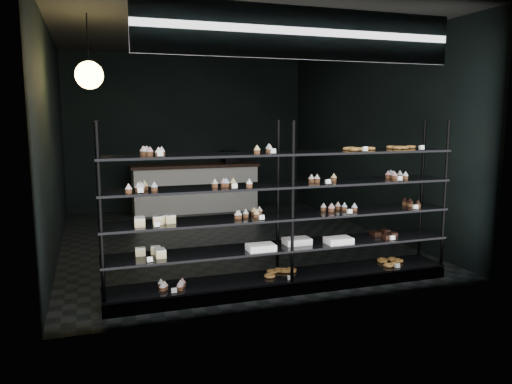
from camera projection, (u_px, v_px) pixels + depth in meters
room at (226, 139)px, 7.75m from camera, size 5.01×6.01×3.20m
display_shelf at (283, 235)px, 5.59m from camera, size 4.00×0.50×1.91m
signage at (303, 33)px, 4.83m from camera, size 3.30×0.05×0.50m
pendant_lamp at (89, 75)px, 6.09m from camera, size 0.34×0.34×0.90m
service_counter at (196, 187)px, 10.26m from camera, size 2.61×0.65×1.23m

